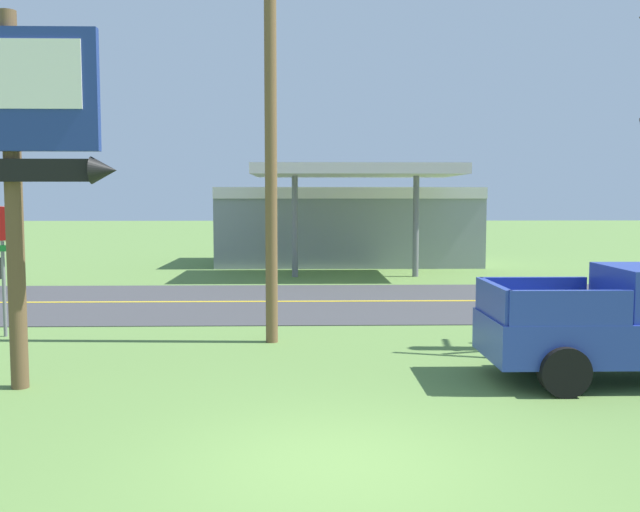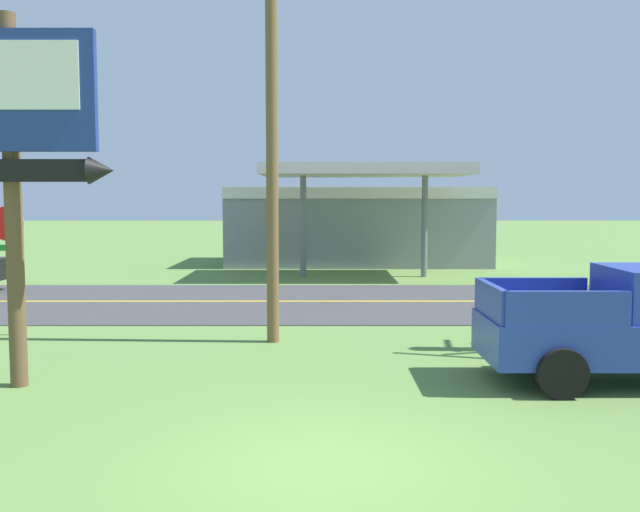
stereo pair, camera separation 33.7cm
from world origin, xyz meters
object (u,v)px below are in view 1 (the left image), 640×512
at_px(stop_sign, 2,247).
at_px(utility_pole, 271,97).
at_px(motel_sign, 12,132).
at_px(gas_station, 347,223).

bearing_deg(stop_sign, utility_pole, -7.06).
xyz_separation_m(stop_sign, utility_pole, (6.05, -0.75, 3.22)).
distance_m(motel_sign, stop_sign, 5.42).
height_order(stop_sign, gas_station, gas_station).
bearing_deg(stop_sign, motel_sign, -64.58).
height_order(utility_pole, gas_station, utility_pole).
bearing_deg(utility_pole, gas_station, 81.46).
bearing_deg(gas_station, motel_sign, -106.78).
relative_size(stop_sign, gas_station, 0.25).
bearing_deg(motel_sign, stop_sign, 115.42).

